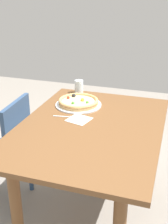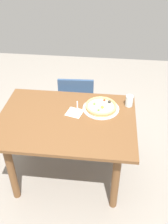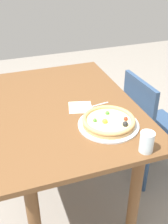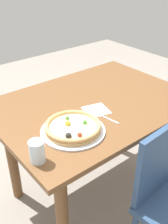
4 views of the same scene
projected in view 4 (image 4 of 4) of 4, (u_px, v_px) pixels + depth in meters
name	position (u px, v px, depth m)	size (l,w,h in m)	color
ground_plane	(91.00, 188.00, 2.08)	(6.00, 6.00, 0.00)	gray
dining_table	(93.00, 119.00, 1.75)	(1.24, 0.90, 0.77)	brown
plate	(73.00, 131.00, 1.39)	(0.34, 0.34, 0.01)	silver
pizza	(73.00, 127.00, 1.38)	(0.30, 0.30, 0.05)	tan
fork	(105.00, 117.00, 1.51)	(0.04, 0.17, 0.00)	silver
drinking_glass	(37.00, 152.00, 1.17)	(0.07, 0.07, 0.11)	silver
napkin	(96.00, 110.00, 1.58)	(0.14, 0.14, 0.00)	white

